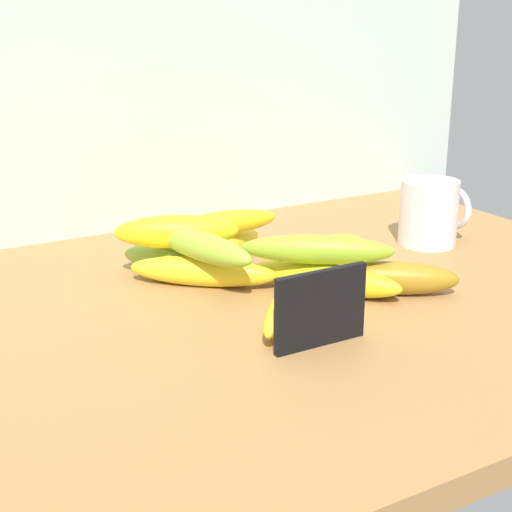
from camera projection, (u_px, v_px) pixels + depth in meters
counter_top at (263, 316)px, 93.08cm from camera, size 110.00×76.00×3.00cm
back_wall at (131, 20)px, 114.56cm from camera, size 130.00×2.00×70.00cm
chalkboard_sign at (320, 311)px, 80.57cm from camera, size 11.00×1.80×8.40cm
coffee_mug at (430, 212)px, 114.44cm from camera, size 10.11×8.61×9.74cm
banana_0 at (203, 271)px, 98.22cm from camera, size 17.25×15.38×3.83cm
banana_1 at (185, 261)px, 101.73cm from camera, size 14.71×16.93×4.11cm
banana_2 at (325, 278)px, 95.65cm from camera, size 14.45×18.26×3.89cm
banana_3 at (323, 252)px, 105.71cm from camera, size 15.63×6.21×4.01cm
banana_4 at (291, 300)px, 88.89cm from camera, size 17.64×17.19×3.71cm
banana_5 at (195, 247)px, 107.52cm from camera, size 11.19×16.16×4.00cm
banana_6 at (392, 278)px, 95.42cm from camera, size 15.79×12.99×4.17cm
banana_7 at (220, 247)px, 108.03cm from camera, size 17.11×10.13×3.71cm
banana_8 at (224, 223)px, 106.83cm from camera, size 16.17×4.54×3.42cm
banana_9 at (316, 249)px, 94.71cm from camera, size 17.45×13.98×3.65cm
banana_10 at (177, 232)px, 99.74cm from camera, size 16.48×10.89×4.38cm
banana_11 at (203, 247)px, 95.76cm from camera, size 8.23×17.25×3.69cm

